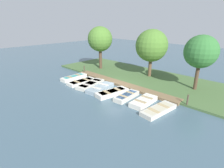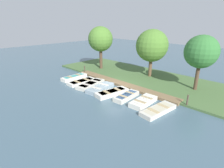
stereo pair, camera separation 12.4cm
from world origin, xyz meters
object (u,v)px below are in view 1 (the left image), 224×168
rowboat_4 (112,93)px  rowboat_7 (159,110)px  rowboat_5 (127,96)px  park_tree_center (201,52)px  rowboat_0 (74,77)px  rowboat_2 (91,84)px  rowboat_1 (82,82)px  rowboat_3 (100,88)px  mooring_post_near (84,70)px  park_tree_far_left (100,39)px  rowboat_6 (144,101)px  park_tree_left (152,46)px  mooring_post_far (187,100)px

rowboat_4 → rowboat_7: rowboat_4 is taller
rowboat_5 → park_tree_center: park_tree_center is taller
rowboat_0 → park_tree_center: size_ratio=0.59×
rowboat_0 → rowboat_5: (-0.14, 8.08, -0.01)m
rowboat_2 → rowboat_1: bearing=-95.8°
rowboat_0 → rowboat_5: size_ratio=1.13×
rowboat_3 → rowboat_4: 1.72m
mooring_post_near → park_tree_far_left: (-2.97, -0.06, 3.69)m
rowboat_1 → rowboat_4: size_ratio=0.96×
rowboat_6 → rowboat_7: (0.39, 1.64, -0.04)m
rowboat_1 → park_tree_far_left: 7.38m
rowboat_1 → park_tree_left: park_tree_left is taller
rowboat_7 → park_tree_center: (-6.36, 0.35, 3.72)m
park_tree_far_left → park_tree_center: bearing=94.5°
rowboat_0 → rowboat_3: size_ratio=0.94×
park_tree_center → mooring_post_near: bearing=-72.7°
rowboat_5 → mooring_post_far: (-2.13, 4.58, 0.35)m
rowboat_4 → rowboat_7: bearing=100.0°
rowboat_1 → mooring_post_far: bearing=104.0°
park_tree_center → rowboat_0: bearing=-62.1°
rowboat_1 → mooring_post_near: bearing=-131.3°
rowboat_1 → mooring_post_far: size_ratio=2.96×
rowboat_4 → rowboat_5: 1.55m
park_tree_far_left → rowboat_5: bearing=60.6°
rowboat_3 → park_tree_far_left: bearing=-142.2°
rowboat_2 → rowboat_0: bearing=-103.5°
rowboat_3 → mooring_post_near: size_ratio=3.12×
rowboat_7 → mooring_post_far: bearing=159.8°
rowboat_7 → park_tree_far_left: size_ratio=0.55×
rowboat_3 → rowboat_5: (-0.27, 3.24, 0.00)m
rowboat_6 → mooring_post_near: mooring_post_near is taller
rowboat_4 → park_tree_center: 9.09m
rowboat_6 → rowboat_1: bearing=-89.4°
rowboat_0 → rowboat_1: rowboat_0 is taller
rowboat_6 → park_tree_far_left: (-4.97, -10.80, 4.03)m
rowboat_6 → rowboat_7: bearing=73.7°
rowboat_3 → park_tree_center: size_ratio=0.63×
rowboat_3 → rowboat_6: bearing=85.1°
rowboat_5 → park_tree_far_left: 11.16m
rowboat_1 → rowboat_3: 3.02m
park_tree_center → rowboat_7: bearing=-3.2°
rowboat_6 → park_tree_left: park_tree_left is taller
rowboat_2 → rowboat_7: (0.04, 8.24, -0.00)m
rowboat_4 → mooring_post_near: (-2.46, -7.49, 0.34)m
park_tree_far_left → rowboat_6: bearing=65.3°
mooring_post_near → park_tree_left: (-4.59, 7.07, 3.32)m
rowboat_3 → rowboat_4: size_ratio=1.01×
rowboat_5 → mooring_post_far: mooring_post_far is taller
rowboat_2 → park_tree_center: bearing=114.2°
rowboat_2 → rowboat_4: (0.11, 3.34, 0.03)m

